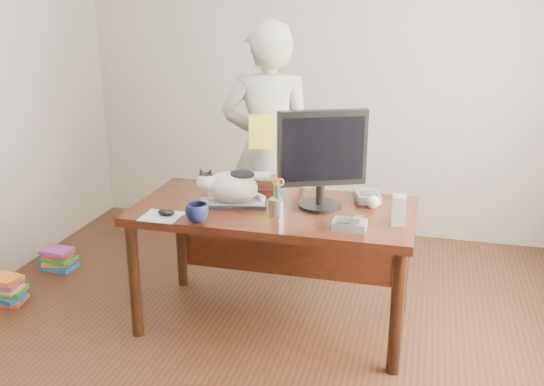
{
  "coord_description": "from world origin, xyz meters",
  "views": [
    {
      "loc": [
        0.82,
        -2.58,
        1.91
      ],
      "look_at": [
        0.0,
        0.55,
        0.85
      ],
      "focal_mm": 40.0,
      "sensor_mm": 36.0,
      "label": 1
    }
  ],
  "objects_px": {
    "speaker": "(399,210)",
    "coffee_mug": "(197,213)",
    "mouse": "(166,212)",
    "cat": "(230,186)",
    "monitor": "(322,154)",
    "book_pile_a": "(6,290)",
    "book_stack": "(262,181)",
    "phone": "(350,224)",
    "desk": "(277,226)",
    "keyboard": "(232,203)",
    "person": "(268,151)",
    "baseball": "(373,202)",
    "book_pile_b": "(59,259)",
    "calculator": "(367,196)",
    "pen_cup": "(277,205)"
  },
  "relations": [
    {
      "from": "speaker",
      "to": "coffee_mug",
      "type": "bearing_deg",
      "value": -173.34
    },
    {
      "from": "mouse",
      "to": "cat",
      "type": "bearing_deg",
      "value": 42.13
    },
    {
      "from": "monitor",
      "to": "book_pile_a",
      "type": "relative_size",
      "value": 2.1
    },
    {
      "from": "book_stack",
      "to": "book_pile_a",
      "type": "xyz_separation_m",
      "value": [
        -1.58,
        -0.55,
        -0.7
      ]
    },
    {
      "from": "book_stack",
      "to": "book_pile_a",
      "type": "bearing_deg",
      "value": -167.89
    },
    {
      "from": "speaker",
      "to": "phone",
      "type": "bearing_deg",
      "value": -157.21
    },
    {
      "from": "desk",
      "to": "mouse",
      "type": "xyz_separation_m",
      "value": [
        -0.54,
        -0.37,
        0.17
      ]
    },
    {
      "from": "desk",
      "to": "speaker",
      "type": "relative_size",
      "value": 10.07
    },
    {
      "from": "keyboard",
      "to": "mouse",
      "type": "bearing_deg",
      "value": -150.58
    },
    {
      "from": "coffee_mug",
      "to": "person",
      "type": "height_order",
      "value": "person"
    },
    {
      "from": "baseball",
      "to": "book_pile_b",
      "type": "relative_size",
      "value": 0.29
    },
    {
      "from": "monitor",
      "to": "book_pile_b",
      "type": "distance_m",
      "value": 2.24
    },
    {
      "from": "cat",
      "to": "calculator",
      "type": "height_order",
      "value": "cat"
    },
    {
      "from": "keyboard",
      "to": "cat",
      "type": "height_order",
      "value": "cat"
    },
    {
      "from": "desk",
      "to": "book_stack",
      "type": "bearing_deg",
      "value": 122.6
    },
    {
      "from": "desk",
      "to": "mouse",
      "type": "height_order",
      "value": "mouse"
    },
    {
      "from": "book_stack",
      "to": "person",
      "type": "bearing_deg",
      "value": 92.37
    },
    {
      "from": "cat",
      "to": "monitor",
      "type": "height_order",
      "value": "monitor"
    },
    {
      "from": "baseball",
      "to": "speaker",
      "type": "bearing_deg",
      "value": -54.93
    },
    {
      "from": "book_pile_a",
      "to": "book_stack",
      "type": "bearing_deg",
      "value": 19.07
    },
    {
      "from": "baseball",
      "to": "book_pile_a",
      "type": "relative_size",
      "value": 0.28
    },
    {
      "from": "phone",
      "to": "book_pile_b",
      "type": "bearing_deg",
      "value": 166.4
    },
    {
      "from": "pen_cup",
      "to": "coffee_mug",
      "type": "xyz_separation_m",
      "value": [
        -0.39,
        -0.2,
        -0.01
      ]
    },
    {
      "from": "coffee_mug",
      "to": "book_pile_a",
      "type": "height_order",
      "value": "coffee_mug"
    },
    {
      "from": "mouse",
      "to": "phone",
      "type": "relative_size",
      "value": 0.53
    },
    {
      "from": "book_pile_a",
      "to": "phone",
      "type": "bearing_deg",
      "value": -0.81
    },
    {
      "from": "book_stack",
      "to": "book_pile_b",
      "type": "relative_size",
      "value": 0.96
    },
    {
      "from": "desk",
      "to": "phone",
      "type": "height_order",
      "value": "phone"
    },
    {
      "from": "mouse",
      "to": "coffee_mug",
      "type": "bearing_deg",
      "value": -10.34
    },
    {
      "from": "coffee_mug",
      "to": "speaker",
      "type": "distance_m",
      "value": 1.07
    },
    {
      "from": "phone",
      "to": "book_pile_b",
      "type": "height_order",
      "value": "phone"
    },
    {
      "from": "book_stack",
      "to": "calculator",
      "type": "xyz_separation_m",
      "value": [
        0.68,
        -0.09,
        -0.01
      ]
    },
    {
      "from": "coffee_mug",
      "to": "book_stack",
      "type": "height_order",
      "value": "coffee_mug"
    },
    {
      "from": "phone",
      "to": "book_stack",
      "type": "bearing_deg",
      "value": 139.2
    },
    {
      "from": "speaker",
      "to": "book_pile_b",
      "type": "xyz_separation_m",
      "value": [
        -2.43,
        0.45,
        -0.76
      ]
    },
    {
      "from": "pen_cup",
      "to": "book_stack",
      "type": "height_order",
      "value": "pen_cup"
    },
    {
      "from": "phone",
      "to": "calculator",
      "type": "xyz_separation_m",
      "value": [
        0.04,
        0.48,
        -0.0
      ]
    },
    {
      "from": "speaker",
      "to": "book_pile_b",
      "type": "height_order",
      "value": "speaker"
    },
    {
      "from": "mouse",
      "to": "coffee_mug",
      "type": "xyz_separation_m",
      "value": [
        0.2,
        -0.04,
        0.03
      ]
    },
    {
      "from": "cat",
      "to": "person",
      "type": "relative_size",
      "value": 0.22
    },
    {
      "from": "baseball",
      "to": "book_pile_b",
      "type": "distance_m",
      "value": 2.39
    },
    {
      "from": "pen_cup",
      "to": "person",
      "type": "height_order",
      "value": "person"
    },
    {
      "from": "baseball",
      "to": "desk",
      "type": "bearing_deg",
      "value": -175.78
    },
    {
      "from": "book_pile_a",
      "to": "book_pile_b",
      "type": "relative_size",
      "value": 1.05
    },
    {
      "from": "pen_cup",
      "to": "person",
      "type": "bearing_deg",
      "value": 107.93
    },
    {
      "from": "phone",
      "to": "book_pile_a",
      "type": "height_order",
      "value": "phone"
    },
    {
      "from": "mouse",
      "to": "person",
      "type": "relative_size",
      "value": 0.05
    },
    {
      "from": "calculator",
      "to": "cat",
      "type": "bearing_deg",
      "value": -176.11
    },
    {
      "from": "coffee_mug",
      "to": "book_pile_b",
      "type": "bearing_deg",
      "value": 153.64
    },
    {
      "from": "calculator",
      "to": "person",
      "type": "bearing_deg",
      "value": 128.7
    }
  ]
}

